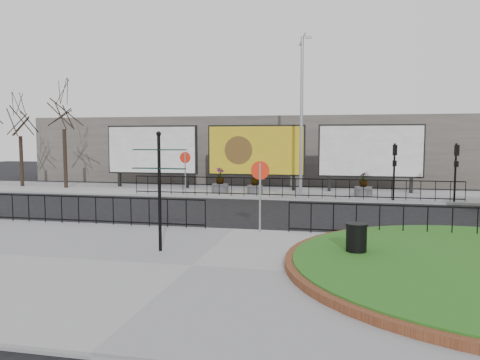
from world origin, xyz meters
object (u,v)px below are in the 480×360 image
(litter_bin, at_px, (356,241))
(billboard_mid, at_px, (256,151))
(planter_c, at_px, (363,188))
(fingerpost_sign, at_px, (159,179))
(planter_b, at_px, (255,185))
(lamp_post, at_px, (302,113))
(planter_a, at_px, (220,184))

(litter_bin, bearing_deg, billboard_mid, 108.90)
(billboard_mid, xyz_separation_m, planter_c, (6.54, -1.97, -2.04))
(fingerpost_sign, height_order, planter_b, fingerpost_sign)
(billboard_mid, xyz_separation_m, lamp_post, (3.01, -1.97, 2.23))
(billboard_mid, relative_size, planter_b, 4.47)
(planter_a, bearing_deg, billboard_mid, 47.97)
(lamp_post, bearing_deg, planter_b, -180.00)
(lamp_post, distance_m, fingerpost_sign, 15.19)
(lamp_post, distance_m, litter_bin, 15.33)
(lamp_post, xyz_separation_m, planter_a, (-4.84, -0.06, -4.18))
(fingerpost_sign, bearing_deg, planter_c, 71.75)
(planter_b, bearing_deg, litter_bin, -69.78)
(billboard_mid, distance_m, planter_a, 3.36)
(planter_b, bearing_deg, planter_a, -178.41)
(billboard_mid, relative_size, fingerpost_sign, 1.80)
(litter_bin, distance_m, planter_b, 15.45)
(lamp_post, height_order, planter_a, lamp_post)
(planter_a, bearing_deg, fingerpost_sign, -82.38)
(lamp_post, bearing_deg, fingerpost_sign, -101.11)
(litter_bin, relative_size, planter_b, 0.71)
(fingerpost_sign, height_order, planter_c, fingerpost_sign)
(lamp_post, height_order, planter_b, lamp_post)
(billboard_mid, distance_m, lamp_post, 4.23)
(planter_b, xyz_separation_m, planter_c, (6.24, 0.00, -0.06))
(lamp_post, bearing_deg, planter_c, -0.00)
(fingerpost_sign, bearing_deg, litter_bin, 7.19)
(lamp_post, height_order, planter_c, lamp_post)
(billboard_mid, bearing_deg, planter_a, -132.03)
(fingerpost_sign, distance_m, planter_c, 16.10)
(fingerpost_sign, relative_size, planter_b, 2.49)
(fingerpost_sign, bearing_deg, billboard_mid, 95.77)
(litter_bin, bearing_deg, lamp_post, 100.29)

